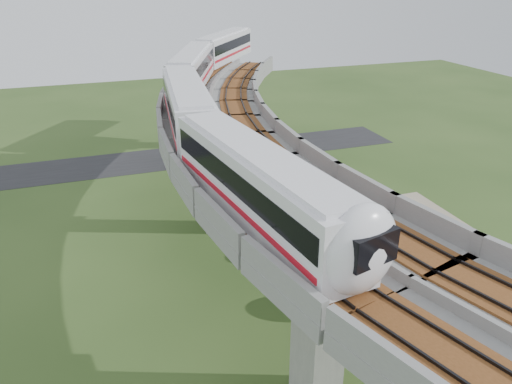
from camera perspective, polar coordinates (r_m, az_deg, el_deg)
ground at (r=37.15m, az=-1.65°, el=-11.49°), size 160.00×160.00×0.00m
dirt_lot at (r=41.42m, az=18.26°, el=-8.70°), size 18.00×26.00×0.04m
asphalt_road at (r=63.31m, az=-9.99°, el=3.83°), size 60.00×8.00×0.03m
viaduct at (r=33.96m, az=4.36°, el=2.31°), size 19.58×73.98×11.40m
metro_train at (r=44.79m, az=-4.89°, el=12.05°), size 18.81×59.66×3.64m
fence at (r=40.23m, az=11.81°, el=-7.71°), size 3.87×38.73×1.50m
tree_0 at (r=58.70m, az=1.73°, el=5.08°), size 2.32×2.32×3.44m
tree_1 at (r=53.09m, az=3.09°, el=3.07°), size 2.64×2.64×3.69m
tree_2 at (r=47.37m, az=3.99°, el=-0.78°), size 2.45×2.45×2.75m
tree_3 at (r=45.00m, az=3.71°, el=-1.70°), size 2.52×2.52×3.12m
tree_4 at (r=40.08m, az=6.30°, el=-4.64°), size 2.50×2.50×3.51m
tree_5 at (r=34.87m, az=10.39°, el=-10.24°), size 3.00×3.00×3.46m
tree_6 at (r=32.26m, az=14.70°, el=-14.86°), size 1.95×1.95×2.60m
tree_7 at (r=31.23m, az=22.77°, el=-18.31°), size 2.07×2.07×2.40m
car_white at (r=32.68m, az=22.73°, el=-17.97°), size 3.57×4.24×1.37m
car_red at (r=45.04m, az=17.60°, el=-4.76°), size 3.62×4.20×1.37m
car_dark at (r=43.83m, az=15.55°, el=-5.54°), size 3.87×1.85×1.09m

